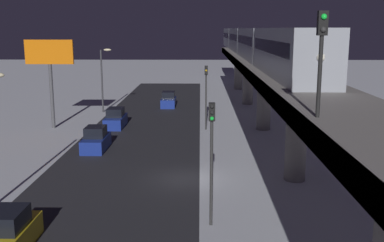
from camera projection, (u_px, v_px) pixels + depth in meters
ground_plane at (184, 179)px, 30.79m from camera, size 240.00×240.00×0.00m
avenue_asphalt at (118, 178)px, 30.87m from camera, size 11.00×109.09×0.01m
elevated_railway at (297, 95)px, 29.52m from camera, size 5.00×109.09×6.61m
subway_train at (248, 41)px, 60.20m from camera, size 2.94×74.07×3.40m
rail_signal at (321, 46)px, 17.00m from camera, size 0.36×0.41×4.00m
sedan_blue at (116, 119)px, 46.97m from camera, size 1.80×4.35×1.97m
sedan_blue_2 at (96, 140)px, 38.10m from camera, size 1.80×4.04×1.97m
sedan_blue_3 at (169, 101)px, 59.20m from camera, size 1.80×4.03×1.97m
sedan_yellow at (7, 235)px, 20.63m from camera, size 1.80×4.23×1.97m
traffic_light_near at (212, 146)px, 22.72m from camera, size 0.32×0.44×6.40m
traffic_light_mid at (206, 88)px, 45.00m from camera, size 0.32×0.44×6.40m
commercial_billboard at (50, 61)px, 45.27m from camera, size 4.80×0.36×8.90m
street_lamp_far at (103, 72)px, 54.51m from camera, size 1.35×0.44×7.65m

